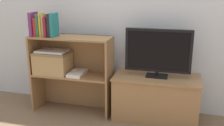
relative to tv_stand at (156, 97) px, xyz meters
The scene contains 17 objects.
ground_plane 0.56m from the tv_stand, 155.70° to the right, with size 16.00×16.00×0.00m, color brown.
wall_back 1.10m from the tv_stand, 152.21° to the left, with size 10.00×0.05×2.40m.
tv_stand is the anchor object (origin of this frame).
tv 0.50m from the tv_stand, 90.00° to the right, with size 0.66×0.14×0.49m.
bookshelf_lower_tier 0.92m from the tv_stand, behind, with size 0.88×0.31×0.44m.
bookshelf_upper_tier 1.03m from the tv_stand, behind, with size 0.88×0.31×0.42m.
book_plum 1.51m from the tv_stand, behind, with size 0.03×0.16×0.25m.
book_crimson 1.46m from the tv_stand, behind, with size 0.03×0.12×0.19m.
book_forest 1.44m from the tv_stand, behind, with size 0.03×0.13×0.23m.
book_mustard 1.42m from the tv_stand, behind, with size 0.02×0.13×0.24m.
book_tan 1.39m from the tv_stand, behind, with size 0.03×0.12×0.23m.
book_maroon 1.36m from the tv_stand, behind, with size 0.03×0.16×0.21m.
book_charcoal 1.34m from the tv_stand, behind, with size 0.04×0.13×0.24m.
book_teal 1.31m from the tv_stand, behind, with size 0.03×0.16×0.25m.
storage_basket_left 1.18m from the tv_stand, behind, with size 0.38×0.28×0.24m.
laptop 1.22m from the tv_stand, behind, with size 0.33×0.22×0.02m.
magazine_stack 0.88m from the tv_stand, behind, with size 0.15×0.27×0.04m.
Camera 1 is at (0.66, -2.38, 1.35)m, focal length 42.00 mm.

